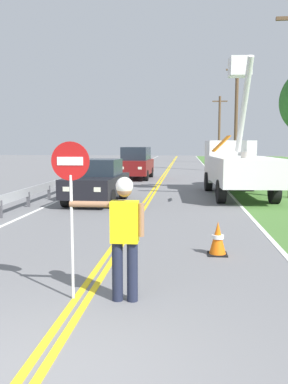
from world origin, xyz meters
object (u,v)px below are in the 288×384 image
object	(u,v)px
flagger_worker	(124,231)
oncoming_suv_second	(136,163)
stop_sign_paddle	(71,185)
traffic_cone_lead	(218,239)
utility_pole_far	(219,128)
oncoming_sedan_nearest	(97,181)
utility_bucket_truck	(236,163)
utility_pole_mid	(236,115)

from	to	relation	value
flagger_worker	oncoming_suv_second	bearing A→B (deg)	96.32
stop_sign_paddle	traffic_cone_lead	xyz separation A→B (m)	(2.33, 2.67, -1.37)
flagger_worker	utility_pole_far	world-z (taller)	utility_pole_far
oncoming_sedan_nearest	utility_pole_far	size ratio (longest dim) A/B	0.52
utility_bucket_truck	utility_pole_mid	bearing A→B (deg)	83.36
oncoming_suv_second	utility_pole_far	size ratio (longest dim) A/B	0.58
stop_sign_paddle	oncoming_suv_second	size ratio (longest dim) A/B	0.50
oncoming_sedan_nearest	oncoming_suv_second	size ratio (longest dim) A/B	0.90
oncoming_suv_second	stop_sign_paddle	bearing A→B (deg)	-85.76
utility_bucket_truck	utility_pole_far	xyz separation A→B (m)	(1.84, 32.17, 2.77)
utility_bucket_truck	oncoming_suv_second	bearing A→B (deg)	123.65
utility_pole_far	utility_bucket_truck	bearing A→B (deg)	-93.27
flagger_worker	utility_pole_far	xyz separation A→B (m)	(5.00, 44.96, 3.15)
oncoming_sedan_nearest	utility_bucket_truck	bearing A→B (deg)	26.30
utility_bucket_truck	utility_pole_mid	xyz separation A→B (m)	(1.85, 15.91, 3.20)
flagger_worker	traffic_cone_lead	size ratio (longest dim) A/B	2.61
utility_bucket_truck	oncoming_sedan_nearest	bearing A→B (deg)	-153.70
stop_sign_paddle	oncoming_suv_second	bearing A→B (deg)	94.24
utility_pole_mid	traffic_cone_lead	xyz separation A→B (m)	(-3.45, -26.04, -4.30)
stop_sign_paddle	utility_bucket_truck	size ratio (longest dim) A/B	0.34
utility_bucket_truck	utility_pole_mid	size ratio (longest dim) A/B	0.78
stop_sign_paddle	utility_pole_mid	size ratio (longest dim) A/B	0.26
stop_sign_paddle	utility_pole_mid	world-z (taller)	utility_pole_mid
utility_pole_mid	stop_sign_paddle	bearing A→B (deg)	-101.39
utility_pole_far	traffic_cone_lead	xyz separation A→B (m)	(-3.44, -42.30, -3.86)
stop_sign_paddle	utility_bucket_truck	distance (m)	13.39
stop_sign_paddle	utility_pole_far	world-z (taller)	utility_pole_far
flagger_worker	stop_sign_paddle	xyz separation A→B (m)	(-0.77, -0.01, 0.66)
oncoming_sedan_nearest	utility_pole_far	world-z (taller)	utility_pole_far
stop_sign_paddle	utility_pole_mid	bearing A→B (deg)	78.61
utility_pole_far	utility_pole_mid	bearing A→B (deg)	-89.95
utility_bucket_truck	oncoming_sedan_nearest	world-z (taller)	utility_bucket_truck
utility_bucket_truck	utility_pole_far	size ratio (longest dim) A/B	0.86
flagger_worker	oncoming_suv_second	distance (m)	21.16
utility_bucket_truck	utility_pole_far	distance (m)	32.34
oncoming_suv_second	oncoming_sedan_nearest	bearing A→B (deg)	-91.19
utility_bucket_truck	oncoming_sedan_nearest	distance (m)	6.41
utility_bucket_truck	oncoming_suv_second	xyz separation A→B (m)	(-5.49, 8.25, -0.37)
flagger_worker	traffic_cone_lead	world-z (taller)	flagger_worker
oncoming_suv_second	traffic_cone_lead	xyz separation A→B (m)	(3.89, -18.38, -0.72)
oncoming_suv_second	flagger_worker	bearing A→B (deg)	-83.68
utility_pole_far	traffic_cone_lead	distance (m)	42.62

